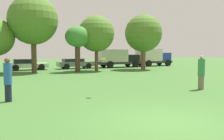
{
  "coord_description": "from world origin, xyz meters",
  "views": [
    {
      "loc": [
        -4.49,
        -6.01,
        2.13
      ],
      "look_at": [
        0.7,
        5.27,
        1.16
      ],
      "focal_mm": 39.34,
      "sensor_mm": 36.0,
      "label": 1
    }
  ],
  "objects": [
    {
      "name": "frisbee",
      "position": [
        -0.09,
        4.56,
        1.75
      ],
      "size": [
        0.25,
        0.24,
        0.12
      ],
      "color": "yellow"
    },
    {
      "name": "tree_5",
      "position": [
        10.56,
        18.11,
        4.13
      ],
      "size": [
        4.25,
        4.25,
        6.28
      ],
      "color": "brown",
      "rests_on": "ground"
    },
    {
      "name": "parked_car_white",
      "position": [
        -1.72,
        22.81,
        0.66
      ],
      "size": [
        4.36,
        2.12,
        1.23
      ],
      "rotation": [
        0.0,
        0.0,
        0.02
      ],
      "color": "silver",
      "rests_on": "ground"
    },
    {
      "name": "tree_4",
      "position": [
        4.9,
        18.38,
        3.93
      ],
      "size": [
        3.82,
        3.82,
        5.85
      ],
      "color": "brown",
      "rests_on": "ground"
    },
    {
      "name": "parked_car_grey",
      "position": [
        3.83,
        22.75,
        0.65
      ],
      "size": [
        4.38,
        1.95,
        1.2
      ],
      "rotation": [
        0.0,
        0.0,
        0.02
      ],
      "color": "slate",
      "rests_on": "ground"
    },
    {
      "name": "delivery_truck_black",
      "position": [
        9.38,
        22.71,
        1.25
      ],
      "size": [
        5.9,
        2.39,
        2.31
      ],
      "rotation": [
        0.0,
        0.0,
        0.02
      ],
      "color": "#2D2D33",
      "rests_on": "ground"
    },
    {
      "name": "ground_plane",
      "position": [
        0.0,
        0.0,
        0.0
      ],
      "size": [
        120.0,
        120.0,
        0.0
      ],
      "primitive_type": "plane",
      "color": "#3D6B2D"
    },
    {
      "name": "person_catcher",
      "position": [
        5.59,
        4.14,
        0.94
      ],
      "size": [
        0.37,
        0.37,
        1.88
      ],
      "rotation": [
        0.0,
        0.0,
        3.05
      ],
      "color": "#726651",
      "rests_on": "ground"
    },
    {
      "name": "person_thrower",
      "position": [
        -4.2,
        5.04,
        0.95
      ],
      "size": [
        0.32,
        0.32,
        1.86
      ],
      "rotation": [
        0.0,
        0.0,
        -0.09
      ],
      "color": "#191E33",
      "rests_on": "ground"
    },
    {
      "name": "delivery_truck_blue",
      "position": [
        15.27,
        23.2,
        1.31
      ],
      "size": [
        5.29,
        2.44,
        2.43
      ],
      "rotation": [
        0.0,
        0.0,
        0.02
      ],
      "color": "#2D2D33",
      "rests_on": "ground"
    },
    {
      "name": "tree_3",
      "position": [
        2.68,
        17.88,
        3.44
      ],
      "size": [
        2.46,
        2.46,
        4.62
      ],
      "color": "#473323",
      "rests_on": "ground"
    },
    {
      "name": "tree_2",
      "position": [
        -1.4,
        19.05,
        5.1
      ],
      "size": [
        4.79,
        4.79,
        7.53
      ],
      "color": "brown",
      "rests_on": "ground"
    }
  ]
}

